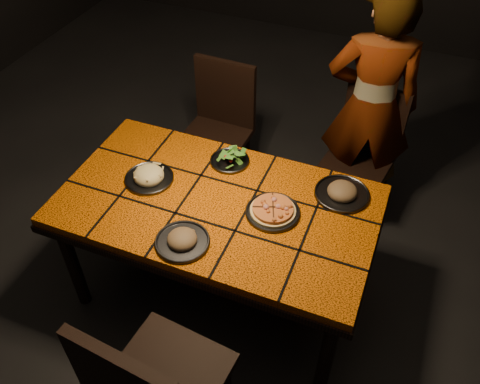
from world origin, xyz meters
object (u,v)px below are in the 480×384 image
at_px(chair_far_right, 365,145).
at_px(plate_pizza, 273,211).
at_px(chair_far_left, 219,122).
at_px(dining_table, 217,213).
at_px(diner, 371,107).
at_px(plate_pasta, 149,176).

xyz_separation_m(chair_far_right, plate_pizza, (-0.29, -1.02, 0.26)).
height_order(chair_far_left, plate_pizza, chair_far_left).
relative_size(dining_table, chair_far_right, 1.81).
xyz_separation_m(chair_far_right, diner, (-0.01, 0.02, 0.27)).
bearing_deg(chair_far_right, dining_table, -109.63).
relative_size(plate_pizza, plate_pasta, 1.12).
xyz_separation_m(dining_table, chair_far_right, (0.57, 1.05, -0.16)).
distance_m(chair_far_right, plate_pizza, 1.09).
distance_m(chair_far_left, plate_pasta, 0.91).
height_order(diner, plate_pizza, diner).
bearing_deg(plate_pasta, dining_table, -2.68).
xyz_separation_m(dining_table, chair_far_left, (-0.38, 0.90, -0.13)).
distance_m(plate_pizza, plate_pasta, 0.69).
height_order(chair_far_left, plate_pasta, chair_far_left).
relative_size(diner, plate_pasta, 6.06).
height_order(chair_far_right, plate_pasta, chair_far_right).
distance_m(diner, plate_pasta, 1.42).
distance_m(chair_far_left, plate_pizza, 1.12).
bearing_deg(chair_far_left, chair_far_right, 10.94).
distance_m(dining_table, diner, 1.21).
distance_m(dining_table, chair_far_right, 1.21).
distance_m(dining_table, plate_pasta, 0.41).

